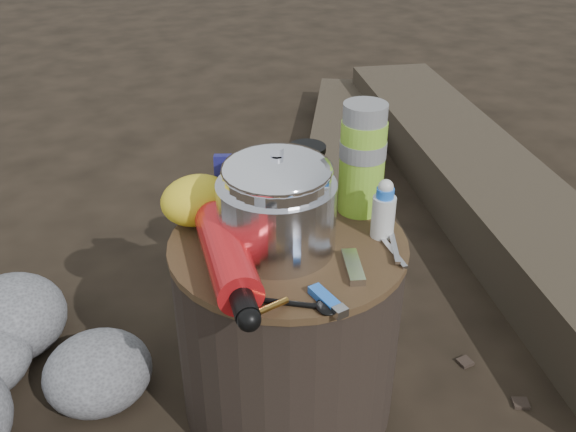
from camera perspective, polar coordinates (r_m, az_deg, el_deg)
name	(u,v)px	position (r m, az deg, el deg)	size (l,w,h in m)	color
ground	(288,398)	(1.48, 0.00, -16.17)	(60.00, 60.00, 0.00)	black
stump	(288,326)	(1.34, 0.00, -9.95)	(0.46, 0.46, 0.42)	black
log_main	(480,183)	(2.24, 17.07, 2.90)	(0.36, 2.12, 0.18)	#352D21
log_small	(340,140)	(2.57, 4.72, 6.89)	(0.23, 1.24, 0.10)	#352D21
foil_windscreen	(277,216)	(1.16, -1.04, 0.04)	(0.22, 0.22, 0.13)	silver
camping_pot	(277,202)	(1.14, -0.98, 1.26)	(0.20, 0.20, 0.20)	white
fuel_bottle	(227,256)	(1.11, -5.54, -3.62)	(0.08, 0.32, 0.08)	red
thermos	(362,159)	(1.27, 6.76, 5.12)	(0.09, 0.09, 0.23)	#8CCA32
travel_mug	(307,171)	(1.35, 1.73, 4.11)	(0.08, 0.08, 0.11)	black
stuff_sack	(197,200)	(1.26, -8.24, 1.42)	(0.15, 0.12, 0.10)	yellow
food_pouch	(239,184)	(1.29, -4.49, 2.93)	(0.10, 0.02, 0.12)	navy
lighter	(325,298)	(1.06, 3.34, -7.41)	(0.02, 0.09, 0.02)	blue
multitool	(353,267)	(1.13, 5.93, -4.61)	(0.03, 0.10, 0.01)	#B8B8BD
pot_grabber	(390,247)	(1.20, 9.26, -2.83)	(0.03, 0.13, 0.01)	#B8B8BD
spork	(287,302)	(1.05, -0.06, -7.85)	(0.03, 0.14, 0.01)	black
squeeze_bottle	(384,212)	(1.22, 8.67, 0.40)	(0.05, 0.05, 0.11)	silver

